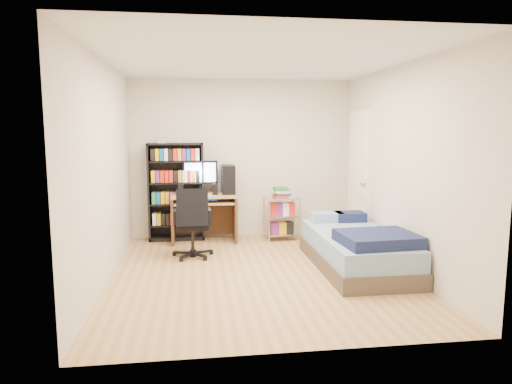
{
  "coord_description": "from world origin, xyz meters",
  "views": [
    {
      "loc": [
        -0.74,
        -5.28,
        1.72
      ],
      "look_at": [
        0.02,
        0.4,
        0.93
      ],
      "focal_mm": 32.0,
      "sensor_mm": 36.0,
      "label": 1
    }
  ],
  "objects": [
    {
      "name": "wire_cart",
      "position": [
        0.59,
        1.64,
        0.54
      ],
      "size": [
        0.54,
        0.41,
        0.82
      ],
      "rotation": [
        0.0,
        0.0,
        0.08
      ],
      "color": "silver",
      "rests_on": "room"
    },
    {
      "name": "computer_desk",
      "position": [
        -0.52,
        1.71,
        0.67
      ],
      "size": [
        0.99,
        0.57,
        1.24
      ],
      "color": "tan",
      "rests_on": "room"
    },
    {
      "name": "door",
      "position": [
        1.72,
        1.35,
        1.0
      ],
      "size": [
        0.12,
        0.8,
        2.0
      ],
      "color": "white",
      "rests_on": "room"
    },
    {
      "name": "bed",
      "position": [
        1.24,
        0.05,
        0.25
      ],
      "size": [
        0.98,
        1.97,
        0.56
      ],
      "color": "#51473C",
      "rests_on": "room"
    },
    {
      "name": "media_shelf",
      "position": [
        -1.04,
        1.84,
        0.78
      ],
      "size": [
        0.85,
        0.28,
        1.58
      ],
      "color": "black",
      "rests_on": "room"
    },
    {
      "name": "room",
      "position": [
        0.0,
        0.0,
        1.25
      ],
      "size": [
        3.58,
        4.08,
        2.58
      ],
      "color": "tan",
      "rests_on": "ground"
    },
    {
      "name": "office_chair",
      "position": [
        -0.79,
        0.78,
        0.31
      ],
      "size": [
        0.58,
        0.58,
        0.96
      ],
      "rotation": [
        0.0,
        0.0,
        0.02
      ],
      "color": "black",
      "rests_on": "room"
    }
  ]
}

